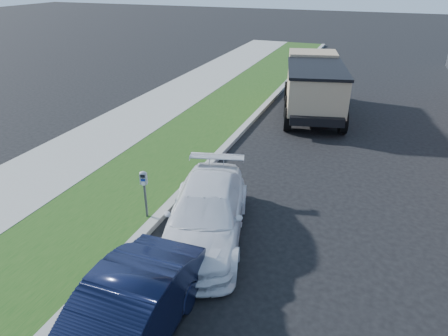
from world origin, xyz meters
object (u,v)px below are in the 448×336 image
(dump_truck, at_px, (314,83))
(navy_sedan, at_px, (121,323))
(white_wagon, at_px, (207,212))
(parking_meter, at_px, (144,185))

(dump_truck, bearing_deg, navy_sedan, -105.93)
(white_wagon, bearing_deg, navy_sedan, -104.69)
(parking_meter, bearing_deg, dump_truck, 58.18)
(parking_meter, bearing_deg, navy_sedan, -83.56)
(parking_meter, height_order, white_wagon, parking_meter)
(parking_meter, xyz_separation_m, white_wagon, (1.62, 0.01, -0.41))
(white_wagon, relative_size, navy_sedan, 1.09)
(parking_meter, height_order, navy_sedan, parking_meter)
(white_wagon, xyz_separation_m, dump_truck, (0.67, 9.89, 0.67))
(dump_truck, bearing_deg, parking_meter, -116.08)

